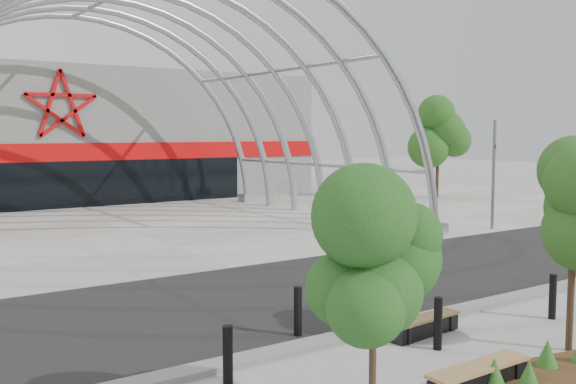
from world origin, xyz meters
TOP-DOWN VIEW (x-y plane):
  - ground at (0.00, 0.00)m, footprint 140.00×140.00m
  - road at (0.00, 3.50)m, footprint 140.00×7.00m
  - forecourt at (0.00, 15.50)m, footprint 60.00×17.00m
  - kerb at (0.00, -0.25)m, footprint 60.00×0.50m
  - arena_building at (0.00, 33.45)m, footprint 34.00×15.24m
  - vault_canopy at (0.00, 15.50)m, footprint 20.80×15.80m
  - signal_pole at (13.14, 7.61)m, footprint 0.13×0.66m
  - street_tree_0 at (-3.56, -3.37)m, footprint 1.46×1.46m
  - street_tree_1 at (1.64, -3.19)m, footprint 1.62×1.62m
  - bench_0 at (-1.38, -3.50)m, footprint 2.08×0.47m
  - bench_1 at (0.02, -0.98)m, footprint 1.88×0.56m
  - bollard_0 at (-4.68, -1.10)m, footprint 0.17×0.17m
  - bollard_1 at (-2.18, 0.44)m, footprint 0.17×0.17m
  - bollard_2 at (-0.41, -1.74)m, footprint 0.16×0.16m
  - bollard_3 at (1.31, 0.60)m, footprint 0.15×0.15m
  - bollard_4 at (3.27, -1.77)m, footprint 0.16×0.16m
  - bg_tree_1 at (21.00, 18.00)m, footprint 2.70×2.70m

SIDE VIEW (x-z plane):
  - ground at x=0.00m, z-range 0.00..0.00m
  - road at x=0.00m, z-range 0.00..0.02m
  - vault_canopy at x=0.00m, z-range -10.16..10.20m
  - forecourt at x=0.00m, z-range 0.00..0.04m
  - kerb at x=0.00m, z-range 0.00..0.12m
  - bench_1 at x=0.02m, z-range -0.01..0.38m
  - bench_0 at x=-1.38m, z-range -0.01..0.43m
  - bollard_3 at x=1.31m, z-range 0.00..0.96m
  - bollard_4 at x=3.27m, z-range 0.00..1.02m
  - bollard_2 at x=-0.41m, z-range 0.00..1.03m
  - bollard_1 at x=-2.18m, z-range 0.00..1.05m
  - bollard_0 at x=-4.68m, z-range 0.00..1.05m
  - street_tree_0 at x=-3.56m, z-range 0.73..4.06m
  - signal_pole at x=13.14m, z-range 0.11..4.82m
  - street_tree_1 at x=1.64m, z-range 0.84..4.67m
  - arena_building at x=0.00m, z-range -0.01..7.99m
  - bg_tree_1 at x=21.00m, z-range 1.29..7.20m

